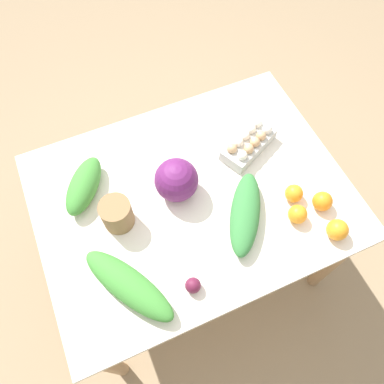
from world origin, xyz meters
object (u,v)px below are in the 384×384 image
greens_bunch_scallion (245,213)px  orange_1 (294,193)px  greens_bunch_beet_tops (84,186)px  orange_0 (298,214)px  greens_bunch_chard (129,285)px  orange_3 (322,201)px  beet_root (193,285)px  paper_bag (117,214)px  orange_2 (337,230)px  cabbage_purple (176,180)px  egg_carton (249,143)px

greens_bunch_scallion → orange_1: 0.22m
greens_bunch_beet_tops → orange_0: size_ratio=3.60×
greens_bunch_chard → orange_3: size_ratio=5.02×
orange_0 → orange_3: size_ratio=0.96×
greens_bunch_chard → orange_1: 0.74m
orange_1 → orange_3: orange_3 is taller
greens_bunch_beet_tops → beet_root: bearing=114.2°
greens_bunch_scallion → paper_bag: bearing=-22.2°
greens_bunch_beet_tops → beet_root: greens_bunch_beet_tops is taller
greens_bunch_chard → greens_bunch_beet_tops: bearing=-85.8°
greens_bunch_scallion → orange_2: 0.36m
orange_1 → orange_0: bearing=67.5°
cabbage_purple → orange_3: size_ratio=2.22×
egg_carton → orange_1: 0.30m
cabbage_purple → egg_carton: 0.38m
greens_bunch_chard → orange_1: size_ratio=5.43×
cabbage_purple → greens_bunch_beet_tops: 0.38m
beet_root → orange_0: bearing=-169.7°
orange_1 → cabbage_purple: bearing=-27.6°
egg_carton → orange_3: egg_carton is taller
greens_bunch_chard → orange_0: 0.70m
cabbage_purple → orange_1: cabbage_purple is taller
greens_bunch_beet_tops → orange_1: 0.85m
orange_0 → greens_bunch_beet_tops: bearing=-31.9°
egg_carton → orange_3: bearing=-95.2°
cabbage_purple → orange_3: bearing=149.5°
greens_bunch_scallion → orange_0: (-0.19, 0.08, -0.01)m
greens_bunch_scallion → orange_3: greens_bunch_scallion is taller
greens_bunch_beet_tops → greens_bunch_chard: bearing=94.2°
greens_bunch_beet_tops → cabbage_purple: bearing=156.6°
greens_bunch_chard → orange_1: greens_bunch_chard is taller
beet_root → orange_2: orange_2 is taller
paper_bag → orange_3: 0.81m
cabbage_purple → orange_2: size_ratio=2.11×
cabbage_purple → egg_carton: bearing=-169.2°
orange_2 → orange_3: (-0.02, -0.13, -0.00)m
orange_0 → orange_1: (-0.04, -0.09, -0.00)m
cabbage_purple → orange_2: (-0.49, 0.42, -0.05)m
cabbage_purple → orange_2: bearing=139.0°
cabbage_purple → greens_bunch_beet_tops: size_ratio=0.65×
paper_bag → greens_bunch_chard: bearing=79.5°
greens_bunch_beet_tops → orange_0: (-0.73, 0.46, -0.01)m
cabbage_purple → beet_root: (0.10, 0.39, -0.06)m
orange_0 → orange_1: size_ratio=1.03×
beet_root → orange_3: (-0.61, -0.10, 0.01)m
egg_carton → orange_1: (-0.05, 0.29, -0.01)m
greens_bunch_beet_tops → beet_root: 0.60m
cabbage_purple → greens_bunch_beet_tops: cabbage_purple is taller
orange_0 → orange_3: bearing=-175.8°
egg_carton → paper_bag: bearing=163.7°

